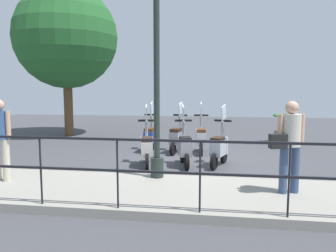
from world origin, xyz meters
name	(u,v)px	position (x,y,z in m)	size (l,w,h in m)	color
ground_plane	(185,160)	(0.00, 0.00, 0.00)	(28.00, 28.00, 0.00)	#424247
promenade_walkway	(168,193)	(-3.15, 0.00, 0.07)	(2.20, 20.00, 0.15)	gray
fence_railing	(158,161)	(-4.20, 0.00, 0.89)	(0.04, 16.03, 1.07)	black
lamp_post_near	(157,84)	(-2.40, 0.34, 2.03)	(0.26, 0.90, 4.25)	#232D28
pedestrian_with_bag	(290,140)	(-3.08, -2.07, 1.08)	(0.44, 0.62, 1.59)	#384C70
pedestrian_distant	(0,134)	(-3.10, 3.30, 1.08)	(0.36, 0.49, 1.59)	beige
tree_large	(66,38)	(4.01, 5.24, 4.00)	(4.14, 4.14, 6.08)	brown
potted_palm	(282,131)	(3.16, -3.17, 0.45)	(1.06, 0.66, 1.05)	slate
scooter_near_0	(219,147)	(-0.66, -0.92, 0.48)	(1.20, 0.55, 1.54)	black
scooter_near_1	(184,147)	(-0.76, -0.06, 0.48)	(1.22, 0.51, 1.54)	black
scooter_near_2	(147,147)	(-0.91, 0.87, 0.48)	(1.22, 0.50, 1.54)	black
scooter_far_0	(201,137)	(0.95, -0.39, 0.48)	(1.23, 0.44, 1.54)	black
scooter_far_1	(177,137)	(0.92, 0.32, 0.48)	(1.22, 0.49, 1.54)	black
scooter_far_2	(150,136)	(0.95, 1.17, 0.48)	(1.23, 0.44, 1.54)	black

